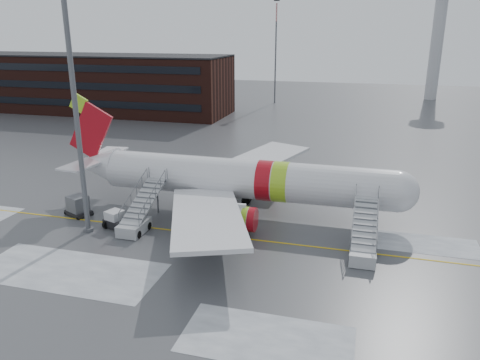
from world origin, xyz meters
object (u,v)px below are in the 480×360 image
(airstair_aft, at_px, (138,218))
(airliner, at_px, (236,179))
(airstair_fwd, at_px, (363,244))
(light_mast_near, at_px, (72,77))
(uld_container, at_px, (78,206))
(pushback_tug, at_px, (117,221))

(airstair_aft, bearing_deg, airliner, 41.67)
(airstair_fwd, xyz_separation_m, airstair_aft, (-19.69, 0.00, 0.00))
(airliner, bearing_deg, airstair_aft, -138.33)
(airliner, relative_size, light_mast_near, 1.33)
(uld_container, relative_size, light_mast_near, 0.11)
(airliner, bearing_deg, airstair_fwd, -27.89)
(airstair_aft, height_order, light_mast_near, light_mast_near)
(airstair_fwd, relative_size, uld_container, 2.71)
(airliner, distance_m, light_mast_near, 17.34)
(airliner, relative_size, pushback_tug, 11.48)
(pushback_tug, xyz_separation_m, light_mast_near, (-2.16, -1.38, 12.91))
(airliner, height_order, airstair_aft, airliner)
(airstair_fwd, height_order, light_mast_near, light_mast_near)
(airliner, xyz_separation_m, airstair_fwd, (12.35, -6.54, -2.35))
(airstair_aft, bearing_deg, light_mast_near, -159.88)
(airstair_aft, relative_size, light_mast_near, 0.29)
(uld_container, xyz_separation_m, light_mast_near, (3.08, -3.16, 12.70))
(airstair_fwd, height_order, airstair_aft, same)
(airstair_aft, relative_size, pushback_tug, 2.52)
(airstair_fwd, bearing_deg, airstair_aft, 180.00)
(airstair_aft, xyz_separation_m, light_mast_near, (-4.15, -1.52, 12.54))
(airstair_fwd, bearing_deg, uld_container, 176.52)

